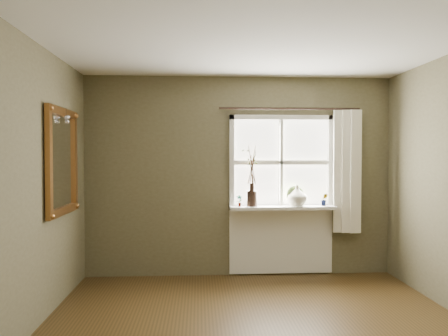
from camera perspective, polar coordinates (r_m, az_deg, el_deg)
name	(u,v)px	position (r m, az deg, el deg)	size (l,w,h in m)	color
ceiling	(266,25)	(3.63, 5.52, 18.11)	(4.50, 4.50, 0.00)	silver
wall_back	(239,176)	(5.77, 1.96, -1.06)	(4.00, 0.10, 2.60)	brown
wall_left	(1,191)	(3.77, -27.12, -2.67)	(0.10, 4.50, 2.60)	brown
wall_front	(397,256)	(1.28, 21.66, -10.63)	(4.00, 0.10, 2.60)	brown
window_frame	(281,163)	(5.77, 7.47, 0.72)	(1.36, 0.06, 1.24)	white
window_sill	(283,208)	(5.70, 7.66, -5.14)	(1.36, 0.26, 0.04)	white
window_apron	(281,240)	(5.87, 7.43, -9.28)	(1.36, 0.04, 0.88)	white
dark_jug	(252,198)	(5.63, 3.66, -3.99)	(0.14, 0.14, 0.20)	black
cream_vase	(297,196)	(5.72, 9.52, -3.57)	(0.26, 0.26, 0.27)	silver
wreath	(296,198)	(5.76, 9.32, -3.88)	(0.26, 0.26, 0.06)	#374920
potted_plant_left	(239,201)	(5.61, 2.02, -4.27)	(0.08, 0.05, 0.15)	#374920
potted_plant_right	(324,200)	(5.82, 12.98, -4.04)	(0.09, 0.07, 0.16)	#374920
curtain	(346,171)	(5.89, 15.70, -0.43)	(0.36, 0.12, 1.59)	white
curtain_rod	(290,109)	(5.76, 8.59, 7.68)	(0.03, 0.03, 1.84)	black
gilt_mirror	(62,161)	(4.89, -20.36, 0.85)	(0.10, 0.94, 1.12)	white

